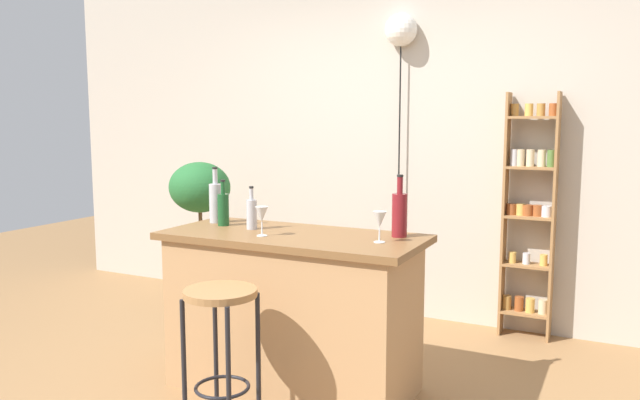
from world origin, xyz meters
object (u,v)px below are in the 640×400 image
(bar_stool, at_px, (221,326))
(bottle_spirits_clear, at_px, (216,202))
(spice_shelf, at_px, (529,214))
(plant_stool, at_px, (202,283))
(wine_glass_left, at_px, (380,220))
(pendant_globe_light, at_px, (401,33))
(bottle_olive_oil, at_px, (400,213))
(potted_plant, at_px, (200,195))
(wine_glass_center, at_px, (262,215))
(bottle_wine_red, at_px, (252,213))
(bottle_sauce_amber, at_px, (223,208))

(bar_stool, height_order, bottle_spirits_clear, bottle_spirits_clear)
(spice_shelf, height_order, plant_stool, spice_shelf)
(spice_shelf, relative_size, wine_glass_left, 10.56)
(bar_stool, relative_size, pendant_globe_light, 0.31)
(bottle_olive_oil, bearing_deg, potted_plant, 159.00)
(bar_stool, xyz_separation_m, wine_glass_center, (-0.06, 0.48, 0.48))
(bottle_olive_oil, bearing_deg, bottle_wine_red, -169.56)
(spice_shelf, xyz_separation_m, plant_stool, (-2.40, -0.59, -0.64))
(bottle_olive_oil, height_order, wine_glass_left, bottle_olive_oil)
(spice_shelf, distance_m, bottle_spirits_clear, 2.18)
(bottle_sauce_amber, distance_m, wine_glass_left, 1.04)
(bottle_wine_red, xyz_separation_m, wine_glass_center, (0.17, -0.16, 0.02))
(spice_shelf, distance_m, bottle_olive_oil, 1.42)
(spice_shelf, bearing_deg, pendant_globe_light, 177.59)
(bottle_sauce_amber, distance_m, bottle_spirits_clear, 0.13)
(wine_glass_left, height_order, pendant_globe_light, pendant_globe_light)
(plant_stool, xyz_separation_m, bottle_olive_oil, (1.90, -0.73, 0.79))
(bottle_sauce_amber, height_order, wine_glass_left, bottle_sauce_amber)
(spice_shelf, distance_m, plant_stool, 2.55)
(bar_stool, bearing_deg, bottle_wine_red, 109.38)
(plant_stool, bearing_deg, wine_glass_center, -40.70)
(bottle_spirits_clear, xyz_separation_m, bottle_wine_red, (0.33, -0.10, -0.04))
(pendant_globe_light, bearing_deg, wine_glass_left, -74.17)
(bottle_spirits_clear, relative_size, wine_glass_left, 2.12)
(bottle_sauce_amber, bearing_deg, pendant_globe_light, 68.15)
(spice_shelf, xyz_separation_m, bottle_spirits_clear, (-1.68, -1.37, 0.15))
(bar_stool, height_order, plant_stool, bar_stool)
(potted_plant, height_order, bottle_olive_oil, bottle_olive_oil)
(plant_stool, distance_m, wine_glass_center, 1.78)
(spice_shelf, xyz_separation_m, wine_glass_center, (-1.18, -1.63, 0.14))
(bottle_wine_red, relative_size, pendant_globe_light, 0.11)
(bottle_olive_oil, height_order, bottle_sauce_amber, bottle_olive_oil)
(wine_glass_center, bearing_deg, spice_shelf, 54.05)
(pendant_globe_light, bearing_deg, bar_stool, -93.90)
(bottle_spirits_clear, height_order, bottle_wine_red, bottle_spirits_clear)
(bottle_sauce_amber, relative_size, pendant_globe_light, 0.12)
(bottle_wine_red, bearing_deg, bottle_sauce_amber, 171.89)
(plant_stool, xyz_separation_m, wine_glass_left, (1.86, -0.93, 0.78))
(plant_stool, relative_size, bottle_wine_red, 1.91)
(bottle_olive_oil, height_order, pendant_globe_light, pendant_globe_light)
(bottle_olive_oil, distance_m, bottle_sauce_amber, 1.08)
(bottle_sauce_amber, distance_m, pendant_globe_light, 1.98)
(plant_stool, height_order, potted_plant, potted_plant)
(bar_stool, distance_m, plant_stool, 2.01)
(bottle_wine_red, bearing_deg, pendant_globe_light, 76.20)
(bar_stool, xyz_separation_m, wine_glass_left, (0.59, 0.60, 0.48))
(bar_stool, bearing_deg, wine_glass_left, 45.63)
(spice_shelf, height_order, wine_glass_center, spice_shelf)
(potted_plant, xyz_separation_m, pendant_globe_light, (1.42, 0.63, 1.23))
(bottle_sauce_amber, bearing_deg, bottle_spirits_clear, 146.49)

